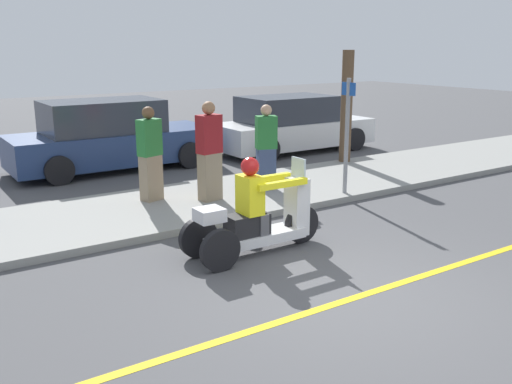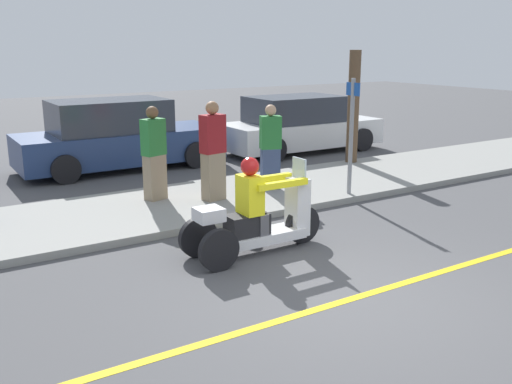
% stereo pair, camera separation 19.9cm
% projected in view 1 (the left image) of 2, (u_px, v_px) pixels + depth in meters
% --- Properties ---
extents(ground_plane, '(60.00, 60.00, 0.00)m').
position_uv_depth(ground_plane, '(358.00, 297.00, 6.80)').
color(ground_plane, '#4C4C4F').
extents(lane_stripe, '(24.00, 0.12, 0.01)m').
position_uv_depth(lane_stripe, '(346.00, 300.00, 6.70)').
color(lane_stripe, gold).
rests_on(lane_stripe, ground).
extents(sidewalk_strip, '(28.00, 2.80, 0.12)m').
position_uv_depth(sidewalk_strip, '(184.00, 205.00, 10.50)').
color(sidewalk_strip, gray).
rests_on(sidewalk_strip, ground).
extents(motorcycle_trike, '(2.18, 0.71, 1.42)m').
position_uv_depth(motorcycle_trike, '(256.00, 219.00, 8.11)').
color(motorcycle_trike, black).
rests_on(motorcycle_trike, ground).
extents(spectator_far_back, '(0.47, 0.33, 1.82)m').
position_uv_depth(spectator_far_back, '(209.00, 153.00, 10.39)').
color(spectator_far_back, gray).
rests_on(spectator_far_back, sidewalk_strip).
extents(spectator_mid_group, '(0.47, 0.36, 1.73)m').
position_uv_depth(spectator_mid_group, '(150.00, 156.00, 10.39)').
color(spectator_mid_group, gray).
rests_on(spectator_mid_group, sidewalk_strip).
extents(spectator_near_curb, '(0.46, 0.36, 1.68)m').
position_uv_depth(spectator_near_curb, '(266.00, 149.00, 11.24)').
color(spectator_near_curb, '#38476B').
rests_on(spectator_near_curb, sidewalk_strip).
extents(parked_car_lot_right, '(4.60, 2.01, 1.55)m').
position_uv_depth(parked_car_lot_right, '(291.00, 125.00, 15.94)').
color(parked_car_lot_right, silver).
rests_on(parked_car_lot_right, ground).
extents(parked_car_lot_center, '(4.81, 2.03, 1.67)m').
position_uv_depth(parked_car_lot_center, '(110.00, 137.00, 13.57)').
color(parked_car_lot_center, navy).
rests_on(parked_car_lot_center, ground).
extents(tree_trunk, '(0.28, 0.28, 2.68)m').
position_uv_depth(tree_trunk, '(346.00, 107.00, 13.77)').
color(tree_trunk, brown).
rests_on(tree_trunk, sidewalk_strip).
extents(street_sign, '(0.08, 0.36, 2.20)m').
position_uv_depth(street_sign, '(347.00, 132.00, 10.81)').
color(street_sign, gray).
rests_on(street_sign, sidewalk_strip).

